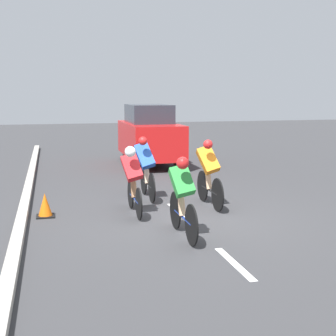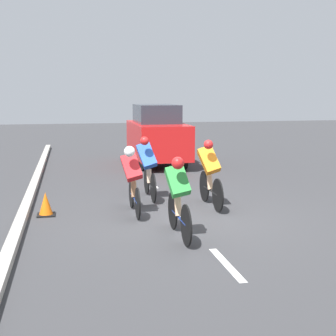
{
  "view_description": "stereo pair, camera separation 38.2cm",
  "coord_description": "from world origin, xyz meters",
  "px_view_note": "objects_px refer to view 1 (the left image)",
  "views": [
    {
      "loc": [
        2.59,
        8.96,
        2.52
      ],
      "look_at": [
        0.21,
        -0.44,
        0.95
      ],
      "focal_mm": 50.0,
      "sensor_mm": 36.0,
      "label": 1
    },
    {
      "loc": [
        2.22,
        9.05,
        2.52
      ],
      "look_at": [
        0.21,
        -0.44,
        0.95
      ],
      "focal_mm": 50.0,
      "sensor_mm": 36.0,
      "label": 2
    }
  ],
  "objects_px": {
    "cyclist_red": "(133,178)",
    "cyclist_orange": "(209,172)",
    "cyclist_blue": "(146,166)",
    "traffic_cone": "(45,206)",
    "support_car": "(150,135)",
    "cyclist_green": "(182,195)"
  },
  "relations": [
    {
      "from": "cyclist_red",
      "to": "cyclist_orange",
      "type": "height_order",
      "value": "cyclist_orange"
    },
    {
      "from": "traffic_cone",
      "to": "cyclist_green",
      "type": "bearing_deg",
      "value": 138.94
    },
    {
      "from": "cyclist_blue",
      "to": "cyclist_green",
      "type": "distance_m",
      "value": 3.12
    },
    {
      "from": "traffic_cone",
      "to": "support_car",
      "type": "bearing_deg",
      "value": -119.06
    },
    {
      "from": "cyclist_orange",
      "to": "traffic_cone",
      "type": "relative_size",
      "value": 3.54
    },
    {
      "from": "cyclist_green",
      "to": "traffic_cone",
      "type": "distance_m",
      "value": 3.14
    },
    {
      "from": "cyclist_blue",
      "to": "cyclist_orange",
      "type": "bearing_deg",
      "value": 137.69
    },
    {
      "from": "cyclist_blue",
      "to": "support_car",
      "type": "xyz_separation_m",
      "value": [
        -1.21,
        -5.28,
        0.26
      ]
    },
    {
      "from": "cyclist_blue",
      "to": "traffic_cone",
      "type": "distance_m",
      "value": 2.62
    },
    {
      "from": "cyclist_orange",
      "to": "cyclist_blue",
      "type": "bearing_deg",
      "value": -42.31
    },
    {
      "from": "cyclist_orange",
      "to": "support_car",
      "type": "relative_size",
      "value": 0.46
    },
    {
      "from": "cyclist_blue",
      "to": "support_car",
      "type": "distance_m",
      "value": 5.43
    },
    {
      "from": "cyclist_blue",
      "to": "traffic_cone",
      "type": "relative_size",
      "value": 3.36
    },
    {
      "from": "cyclist_green",
      "to": "support_car",
      "type": "xyz_separation_m",
      "value": [
        -1.2,
        -8.4,
        0.29
      ]
    },
    {
      "from": "cyclist_orange",
      "to": "support_car",
      "type": "bearing_deg",
      "value": -90.16
    },
    {
      "from": "cyclist_red",
      "to": "cyclist_blue",
      "type": "relative_size",
      "value": 0.99
    },
    {
      "from": "traffic_cone",
      "to": "cyclist_red",
      "type": "bearing_deg",
      "value": 171.33
    },
    {
      "from": "support_car",
      "to": "traffic_cone",
      "type": "relative_size",
      "value": 7.77
    },
    {
      "from": "cyclist_red",
      "to": "traffic_cone",
      "type": "height_order",
      "value": "cyclist_red"
    },
    {
      "from": "traffic_cone",
      "to": "cyclist_blue",
      "type": "bearing_deg",
      "value": -155.0
    },
    {
      "from": "cyclist_green",
      "to": "support_car",
      "type": "bearing_deg",
      "value": -98.14
    },
    {
      "from": "cyclist_orange",
      "to": "support_car",
      "type": "distance_m",
      "value": 6.38
    }
  ]
}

